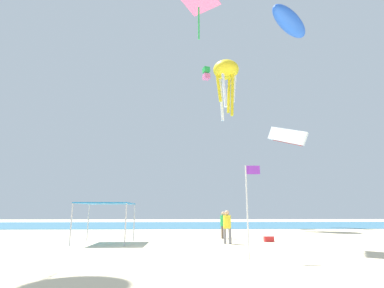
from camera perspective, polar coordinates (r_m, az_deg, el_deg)
The scene contains 12 objects.
ground at distance 14.39m, azimuth -3.48°, elevation -20.13°, with size 110.00×110.00×0.10m, color beige.
ocean_strip at distance 41.74m, azimuth -2.58°, elevation -15.22°, with size 110.00×20.74×0.03m, color teal.
canopy_tent at distance 18.65m, azimuth -16.09°, elevation -11.15°, with size 2.96×3.05×2.29m.
person_near_tent at distance 21.10m, azimuth 6.05°, elevation -14.76°, with size 0.42×0.42×1.78m.
person_leftmost at distance 17.69m, azimuth 6.75°, elevation -15.00°, with size 0.44×0.44×1.85m.
banner_flag at distance 12.16m, azimuth 10.82°, elevation -10.78°, with size 0.61×0.06×3.61m.
cooler_box at distance 19.39m, azimuth 14.52°, elevation -17.19°, with size 0.57×0.37×0.35m.
kite_diamond_pink at distance 23.89m, azimuth 1.29°, elevation 25.75°, with size 3.37×3.36×3.53m.
kite_inflatable_blue at distance 25.57m, azimuth 18.23°, elevation 21.37°, with size 4.43×4.45×1.74m.
kite_octopus_yellow at distance 37.02m, azimuth 6.55°, elevation 13.43°, with size 3.32×3.32×7.26m.
kite_parafoil_white at distance 39.25m, azimuth 17.76°, elevation 1.45°, with size 3.64×4.87×3.50m.
kite_box_green at distance 42.45m, azimuth 2.76°, elevation 13.38°, with size 1.08×1.06×1.77m.
Camera 1 is at (0.30, -14.27, 1.79)m, focal length 27.79 mm.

